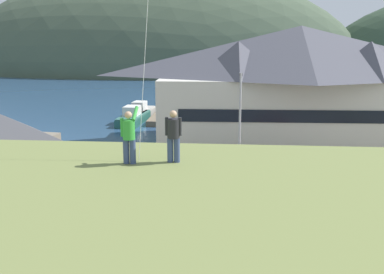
{
  "coord_description": "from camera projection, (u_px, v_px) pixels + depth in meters",
  "views": [
    {
      "loc": [
        3.58,
        -20.96,
        10.22
      ],
      "look_at": [
        1.09,
        9.0,
        3.39
      ],
      "focal_mm": 41.19,
      "sensor_mm": 36.0,
      "label": 1
    }
  ],
  "objects": [
    {
      "name": "parking_lot_pad",
      "position": [
        170.0,
        202.0,
        27.77
      ],
      "size": [
        40.0,
        20.0,
        0.1
      ],
      "primitive_type": "cube",
      "color": "slate",
      "rests_on": "ground"
    },
    {
      "name": "storage_shed_near_lot",
      "position": [
        1.0,
        147.0,
        30.91
      ],
      "size": [
        7.77,
        6.47,
        5.1
      ],
      "color": "#756B5B",
      "rests_on": "ground"
    },
    {
      "name": "harbor_lodge",
      "position": [
        299.0,
        82.0,
        42.2
      ],
      "size": [
        28.25,
        12.43,
        11.28
      ],
      "color": "beige",
      "rests_on": "ground"
    },
    {
      "name": "parked_car_mid_row_center",
      "position": [
        355.0,
        228.0,
        21.59
      ],
      "size": [
        4.25,
        2.16,
        1.82
      ],
      "color": "silver",
      "rests_on": "parking_lot_pad"
    },
    {
      "name": "person_companion",
      "position": [
        173.0,
        135.0,
        14.45
      ],
      "size": [
        0.55,
        0.4,
        1.74
      ],
      "color": "#384770",
      "rests_on": "grassy_hill_foreground"
    },
    {
      "name": "person_kite_flyer",
      "position": [
        129.0,
        135.0,
        14.28
      ],
      "size": [
        0.53,
        0.65,
        1.86
      ],
      "color": "#384770",
      "rests_on": "grassy_hill_foreground"
    },
    {
      "name": "parked_car_mid_row_far",
      "position": [
        230.0,
        181.0,
        28.6
      ],
      "size": [
        4.31,
        2.28,
        1.82
      ],
      "color": "#9EA3A8",
      "rests_on": "parking_lot_pad"
    },
    {
      "name": "ground_plane",
      "position": [
        157.0,
        238.0,
        22.93
      ],
      "size": [
        600.0,
        600.0,
        0.0
      ],
      "primitive_type": "plane",
      "color": "#66604C"
    },
    {
      "name": "parked_car_front_row_end",
      "position": [
        72.0,
        210.0,
        23.89
      ],
      "size": [
        4.23,
        2.11,
        1.82
      ],
      "color": "#B28923",
      "rests_on": "parking_lot_pad"
    },
    {
      "name": "parked_car_front_row_silver",
      "position": [
        226.0,
        221.0,
        22.48
      ],
      "size": [
        4.34,
        2.34,
        1.82
      ],
      "color": "#9EA3A8",
      "rests_on": "parking_lot_pad"
    },
    {
      "name": "parking_light_pole",
      "position": [
        240.0,
        119.0,
        31.83
      ],
      "size": [
        0.24,
        0.78,
        7.63
      ],
      "color": "#ADADB2",
      "rests_on": "parking_lot_pad"
    },
    {
      "name": "bay_water",
      "position": [
        209.0,
        94.0,
        81.23
      ],
      "size": [
        360.0,
        84.0,
        0.03
      ],
      "primitive_type": "cube",
      "color": "navy",
      "rests_on": "ground"
    },
    {
      "name": "wharf_dock",
      "position": [
        166.0,
        116.0,
        56.22
      ],
      "size": [
        3.2,
        11.03,
        0.7
      ],
      "color": "#70604C",
      "rests_on": "ground"
    },
    {
      "name": "moored_boat_outer_mooring",
      "position": [
        191.0,
        118.0,
        52.69
      ],
      "size": [
        3.14,
        7.5,
        2.16
      ],
      "color": "#23564C",
      "rests_on": "ground"
    },
    {
      "name": "moored_boat_wharfside",
      "position": [
        133.0,
        117.0,
        53.48
      ],
      "size": [
        2.88,
        7.84,
        2.16
      ],
      "color": "#23564C",
      "rests_on": "ground"
    },
    {
      "name": "far_hill_west_ridge",
      "position": [
        155.0,
        71.0,
        134.43
      ],
      "size": [
        123.7,
        58.28,
        59.09
      ],
      "primitive_type": "ellipsoid",
      "color": "#42513D",
      "rests_on": "ground"
    },
    {
      "name": "parked_car_corner_spot",
      "position": [
        308.0,
        179.0,
        28.98
      ],
      "size": [
        4.27,
        2.2,
        1.82
      ],
      "color": "red",
      "rests_on": "parking_lot_pad"
    },
    {
      "name": "parked_car_mid_row_near",
      "position": [
        147.0,
        174.0,
        30.09
      ],
      "size": [
        4.31,
        2.28,
        1.82
      ],
      "color": "#236633",
      "rests_on": "parking_lot_pad"
    },
    {
      "name": "moored_boat_inner_slip",
      "position": [
        141.0,
        112.0,
        57.15
      ],
      "size": [
        2.84,
        7.02,
        2.16
      ],
      "color": "#A8A399",
      "rests_on": "ground"
    }
  ]
}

